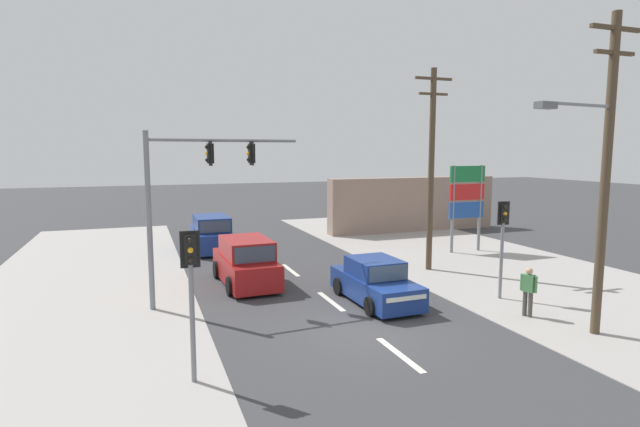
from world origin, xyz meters
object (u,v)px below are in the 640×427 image
at_px(utility_pole_foreground_right, 603,166).
at_px(shopping_plaza_sign, 467,196).
at_px(pedestrian_at_kerb, 528,289).
at_px(suv_crossing_left, 212,234).
at_px(utility_pole_midground_right, 431,166).
at_px(pedestal_signal_left_kerb, 191,281).
at_px(sedan_kerbside_parked, 375,283).
at_px(traffic_signal_mast, 188,186).
at_px(suv_oncoming_near, 246,263).
at_px(pedestal_signal_right_kerb, 503,233).

height_order(utility_pole_foreground_right, shopping_plaza_sign, utility_pole_foreground_right).
bearing_deg(pedestrian_at_kerb, suv_crossing_left, 118.94).
xyz_separation_m(utility_pole_midground_right, suv_crossing_left, (-8.60, 7.85, -3.80)).
relative_size(pedestal_signal_left_kerb, sedan_kerbside_parked, 0.83).
bearing_deg(pedestal_signal_left_kerb, utility_pole_midground_right, 34.70).
height_order(traffic_signal_mast, suv_crossing_left, traffic_signal_mast).
distance_m(pedestal_signal_left_kerb, shopping_plaza_sign, 18.55).
xyz_separation_m(traffic_signal_mast, pedestal_signal_left_kerb, (-0.55, -6.05, -1.73)).
height_order(suv_crossing_left, pedestrian_at_kerb, suv_crossing_left).
height_order(suv_oncoming_near, sedan_kerbside_parked, suv_oncoming_near).
distance_m(traffic_signal_mast, suv_oncoming_near, 4.51).
height_order(pedestal_signal_left_kerb, suv_oncoming_near, pedestal_signal_left_kerb).
relative_size(utility_pole_foreground_right, traffic_signal_mast, 1.52).
height_order(shopping_plaza_sign, sedan_kerbside_parked, shopping_plaza_sign).
bearing_deg(utility_pole_midground_right, pedestrian_at_kerb, -94.67).
bearing_deg(shopping_plaza_sign, pedestrian_at_kerb, -115.67).
relative_size(traffic_signal_mast, pedestal_signal_left_kerb, 1.69).
bearing_deg(pedestrian_at_kerb, sedan_kerbside_parked, 141.01).
xyz_separation_m(utility_pole_midground_right, pedestrian_at_kerb, (-0.55, -6.71, -3.76)).
relative_size(pedestal_signal_right_kerb, pedestal_signal_left_kerb, 1.00).
bearing_deg(pedestal_signal_right_kerb, utility_pole_midground_right, 89.73).
xyz_separation_m(traffic_signal_mast, pedestal_signal_right_kerb, (10.59, -3.09, -1.73)).
height_order(pedestal_signal_right_kerb, suv_crossing_left, pedestal_signal_right_kerb).
xyz_separation_m(pedestal_signal_right_kerb, suv_oncoming_near, (-8.25, 5.14, -1.53)).
height_order(utility_pole_midground_right, suv_crossing_left, utility_pole_midground_right).
height_order(traffic_signal_mast, pedestal_signal_left_kerb, traffic_signal_mast).
bearing_deg(utility_pole_midground_right, suv_oncoming_near, 177.47).
bearing_deg(pedestal_signal_right_kerb, suv_oncoming_near, 148.05).
relative_size(shopping_plaza_sign, suv_crossing_left, 1.01).
relative_size(traffic_signal_mast, shopping_plaza_sign, 1.30).
bearing_deg(utility_pole_midground_right, pedestal_signal_left_kerb, -145.30).
bearing_deg(suv_crossing_left, sedan_kerbside_parked, -70.01).
relative_size(pedestal_signal_right_kerb, pedestrian_at_kerb, 2.18).
bearing_deg(suv_oncoming_near, suv_crossing_left, 92.50).
bearing_deg(sedan_kerbside_parked, pedestrian_at_kerb, -38.99).
distance_m(utility_pole_foreground_right, pedestal_signal_right_kerb, 4.57).
xyz_separation_m(shopping_plaza_sign, sedan_kerbside_parked, (-8.50, -6.41, -2.28)).
distance_m(shopping_plaza_sign, pedestrian_at_kerb, 10.82).
bearing_deg(utility_pole_foreground_right, suv_crossing_left, 117.80).
distance_m(pedestal_signal_right_kerb, pedestal_signal_left_kerb, 11.53).
xyz_separation_m(traffic_signal_mast, suv_crossing_left, (2.02, 9.53, -3.26)).
distance_m(pedestal_signal_left_kerb, pedestrian_at_kerb, 10.77).
bearing_deg(suv_oncoming_near, shopping_plaza_sign, 11.46).
bearing_deg(suv_crossing_left, pedestal_signal_left_kerb, -99.36).
xyz_separation_m(utility_pole_midground_right, suv_oncoming_near, (-8.27, 0.37, -3.80)).
distance_m(pedestal_signal_left_kerb, suv_oncoming_near, 8.73).
bearing_deg(utility_pole_midground_right, suv_crossing_left, 137.60).
bearing_deg(suv_crossing_left, suv_oncoming_near, -87.50).
height_order(pedestal_signal_left_kerb, shopping_plaza_sign, shopping_plaza_sign).
bearing_deg(pedestrian_at_kerb, traffic_signal_mast, 153.49).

